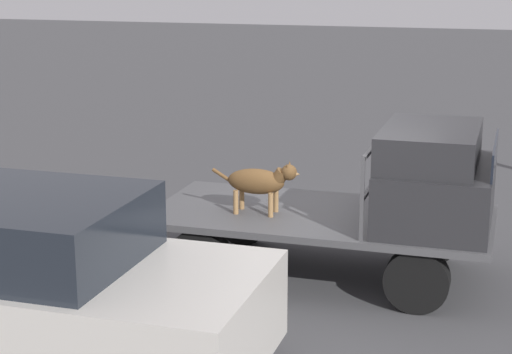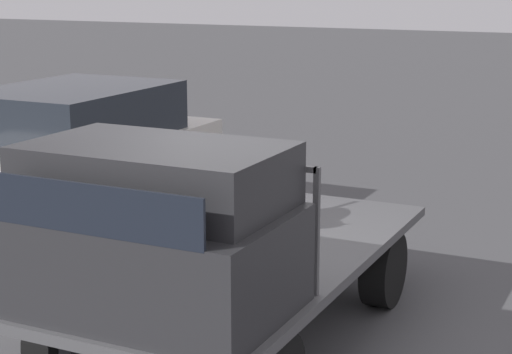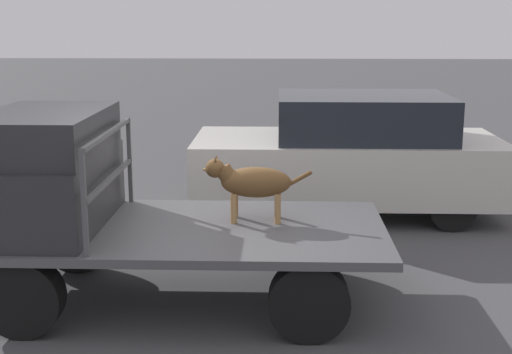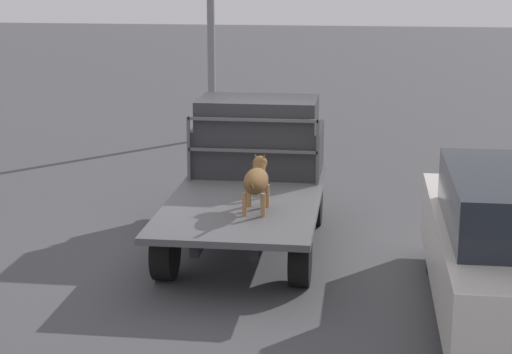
% 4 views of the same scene
% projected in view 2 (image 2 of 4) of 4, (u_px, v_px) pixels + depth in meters
% --- Properties ---
extents(ground_plane, '(80.00, 80.00, 0.00)m').
position_uv_depth(ground_plane, '(241.00, 338.00, 6.94)').
color(ground_plane, '#474749').
extents(flatbed_truck, '(3.90, 1.93, 0.74)m').
position_uv_depth(flatbed_truck, '(241.00, 274.00, 6.81)').
color(flatbed_truck, black).
rests_on(flatbed_truck, ground).
extents(truck_cab, '(1.21, 1.81, 1.08)m').
position_uv_depth(truck_cab, '(152.00, 232.00, 5.54)').
color(truck_cab, '#28282B').
rests_on(truck_cab, flatbed_truck).
extents(truck_headboard, '(0.04, 1.81, 0.90)m').
position_uv_depth(truck_headboard, '(201.00, 197.00, 6.09)').
color(truck_headboard, '#4C4C4F').
rests_on(truck_headboard, flatbed_truck).
extents(dog, '(1.06, 0.29, 0.64)m').
position_uv_depth(dog, '(253.00, 184.00, 7.37)').
color(dog, '#9E7547').
rests_on(dog, flatbed_truck).
extents(parked_sedan, '(4.13, 1.88, 1.64)m').
position_uv_depth(parked_sedan, '(67.00, 159.00, 9.80)').
color(parked_sedan, black).
rests_on(parked_sedan, ground).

